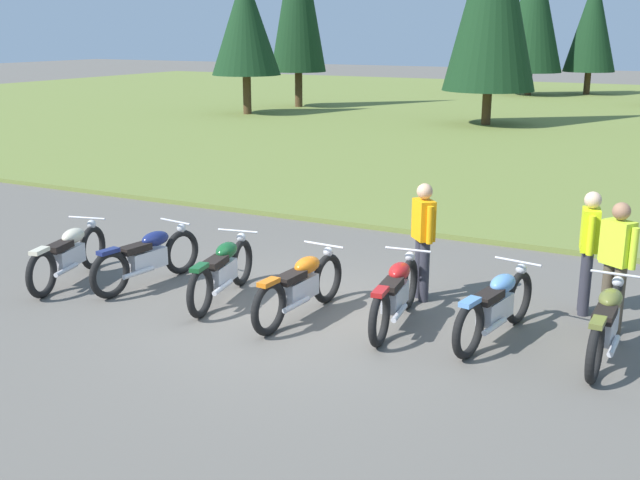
# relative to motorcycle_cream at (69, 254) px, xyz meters

# --- Properties ---
(ground_plane) EXTENTS (140.00, 140.00, 0.00)m
(ground_plane) POSITION_rel_motorcycle_cream_xyz_m (3.75, 0.38, -0.44)
(ground_plane) COLOR #605B54
(grass_moorland) EXTENTS (80.00, 44.00, 0.10)m
(grass_moorland) POSITION_rel_motorcycle_cream_xyz_m (3.75, 27.00, -0.39)
(grass_moorland) COLOR olive
(grass_moorland) RESTS_ON ground
(motorcycle_cream) EXTENTS (0.76, 2.06, 0.88)m
(motorcycle_cream) POSITION_rel_motorcycle_cream_xyz_m (0.00, 0.00, 0.00)
(motorcycle_cream) COLOR black
(motorcycle_cream) RESTS_ON ground
(motorcycle_navy) EXTENTS (0.62, 2.09, 0.88)m
(motorcycle_navy) POSITION_rel_motorcycle_cream_xyz_m (1.15, 0.44, 0.00)
(motorcycle_navy) COLOR black
(motorcycle_navy) RESTS_ON ground
(motorcycle_british_green) EXTENTS (0.70, 2.08, 0.88)m
(motorcycle_british_green) POSITION_rel_motorcycle_cream_xyz_m (2.50, 0.42, 0.00)
(motorcycle_british_green) COLOR black
(motorcycle_british_green) RESTS_ON ground
(motorcycle_orange) EXTENTS (0.62, 2.10, 0.88)m
(motorcycle_orange) POSITION_rel_motorcycle_cream_xyz_m (3.81, 0.33, 0.00)
(motorcycle_orange) COLOR black
(motorcycle_orange) RESTS_ON ground
(motorcycle_red) EXTENTS (0.63, 2.10, 0.88)m
(motorcycle_red) POSITION_rel_motorcycle_cream_xyz_m (5.03, 0.64, 0.00)
(motorcycle_red) COLOR black
(motorcycle_red) RESTS_ON ground
(motorcycle_sky_blue) EXTENTS (0.64, 2.09, 0.88)m
(motorcycle_sky_blue) POSITION_rel_motorcycle_cream_xyz_m (6.29, 0.79, 0.00)
(motorcycle_sky_blue) COLOR black
(motorcycle_sky_blue) RESTS_ON ground
(motorcycle_olive) EXTENTS (0.62, 2.10, 0.88)m
(motorcycle_olive) POSITION_rel_motorcycle_cream_xyz_m (7.57, 0.81, 0.00)
(motorcycle_olive) COLOR black
(motorcycle_olive) RESTS_ON ground
(rider_in_hivis_vest) EXTENTS (0.48, 0.38, 1.67)m
(rider_in_hivis_vest) POSITION_rel_motorcycle_cream_xyz_m (7.51, 1.74, 0.51)
(rider_in_hivis_vest) COLOR #4C4233
(rider_in_hivis_vest) RESTS_ON ground
(rider_checking_bike) EXTENTS (0.29, 0.54, 1.67)m
(rider_checking_bike) POSITION_rel_motorcycle_cream_xyz_m (7.10, 2.25, 0.51)
(rider_checking_bike) COLOR #2D2D38
(rider_checking_bike) RESTS_ON ground
(rider_near_row_end) EXTENTS (0.40, 0.43, 1.67)m
(rider_near_row_end) POSITION_rel_motorcycle_cream_xyz_m (4.97, 1.75, 0.51)
(rider_near_row_end) COLOR #2D2D38
(rider_near_row_end) RESTS_ON ground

